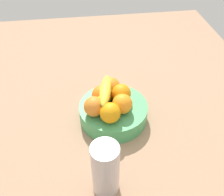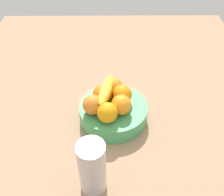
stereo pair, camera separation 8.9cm
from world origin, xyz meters
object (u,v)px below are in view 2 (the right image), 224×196
Objects in this scene: orange_front_left at (121,105)px; orange_top_stack at (107,113)px; orange_center at (112,87)px; thermos_tumbler at (92,168)px; orange_back_right at (93,105)px; orange_back_left at (102,94)px; banana_bunch at (107,92)px; orange_front_right at (122,94)px; fruit_bowl at (112,112)px.

orange_front_left is 6.19cm from orange_top_stack.
thermos_tumbler reaches higher than orange_center.
orange_top_stack is at bearing -127.03° from orange_back_right.
orange_back_left is 1.00× the size of orange_top_stack.
orange_top_stack is at bearing -11.04° from thermos_tumbler.
thermos_tumbler is at bearing -177.59° from orange_back_right.
orange_back_right is at bearing 145.53° from orange_center.
orange_front_left is 10.08cm from orange_back_right.
orange_front_left is 1.00× the size of orange_top_stack.
orange_front_left is 7.90cm from banana_bunch.
orange_back_right is 6.54cm from orange_top_stack.
orange_top_stack is 9.85cm from banana_bunch.
thermos_tumbler reaches higher than orange_front_left.
orange_front_left and orange_front_right have the same top height.
banana_bunch is (0.44, 5.69, 0.58)cm from orange_front_right.
orange_back_left is (2.63, 3.54, 6.87)cm from fruit_bowl.
banana_bunch is at bearing -82.84° from orange_back_left.
banana_bunch is 0.93× the size of thermos_tumbler.
banana_bunch reaches higher than orange_front_left.
orange_front_left is 1.00× the size of orange_front_right.
orange_center is at bearing -0.02° from fruit_bowl.
orange_front_left is 1.00× the size of orange_center.
orange_back_left is at bearing -30.20° from orange_back_right.
orange_front_left is 0.40× the size of banana_bunch.
orange_front_right is at bearing -17.34° from thermos_tumbler.
banana_bunch is 31.38cm from thermos_tumbler.
orange_front_left is 8.90cm from orange_back_left.
banana_bunch is (0.21, -1.64, 0.58)cm from orange_back_left.
orange_back_left is 1.00× the size of orange_back_right.
fruit_bowl is at bearing -146.21° from banana_bunch.
orange_back_left is at bearing 49.48° from orange_front_left.
banana_bunch is at bearing 155.07° from orange_center.
banana_bunch is at bearing -40.05° from orange_back_right.
orange_back_left is 31.00cm from thermos_tumbler.
orange_top_stack is at bearing -178.44° from banana_bunch.
orange_center is 1.00× the size of orange_top_stack.
orange_front_left is at bearing -19.73° from thermos_tumbler.
orange_front_left is at bearing -90.57° from orange_back_right.
orange_center is at bearing -34.47° from orange_back_right.
orange_top_stack is at bearing 128.30° from orange_front_left.
orange_back_left is at bearing -4.16° from thermos_tumbler.
banana_bunch is at bearing 1.56° from orange_top_stack.
fruit_bowl is 1.42× the size of banana_bunch.
fruit_bowl is 8.19cm from banana_bunch.
orange_front_right is (5.55, -0.57, 0.00)cm from orange_front_left.
thermos_tumbler is (-30.68, 9.58, -0.45)cm from orange_front_right.
orange_top_stack is at bearing 173.31° from orange_center.
fruit_bowl is 3.53× the size of orange_center.
fruit_bowl is 29.58cm from thermos_tumbler.
fruit_bowl is at bearing -11.56° from thermos_tumbler.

